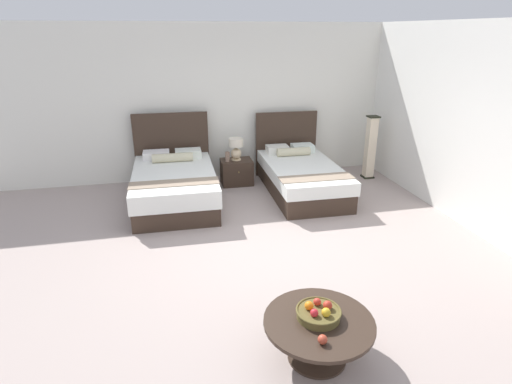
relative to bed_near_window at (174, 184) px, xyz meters
name	(u,v)px	position (x,y,z in m)	size (l,w,h in m)	color
ground_plane	(266,248)	(1.10, -1.89, -0.33)	(9.75, 9.84, 0.02)	#A79690
wall_back	(227,103)	(1.10, 1.23, 1.10)	(9.75, 0.12, 2.85)	white
wall_side_right	(466,125)	(4.18, -1.49, 1.10)	(0.12, 5.44, 2.85)	white
bed_near_window	(174,184)	(0.00, 0.00, 0.00)	(1.37, 2.18, 1.32)	#37281E
bed_near_corner	(301,175)	(2.21, 0.00, -0.02)	(1.23, 2.24, 1.25)	#37281E
nightstand	(237,172)	(1.17, 0.64, -0.09)	(0.57, 0.46, 0.46)	#37281E
table_lamp	(236,148)	(1.17, 0.66, 0.38)	(0.26, 0.26, 0.41)	beige
vase	(227,157)	(0.99, 0.60, 0.23)	(0.08, 0.08, 0.18)	#927462
coffee_table	(318,330)	(1.07, -3.94, -0.02)	(0.95, 0.95, 0.40)	#37281E
fruit_bowl	(319,312)	(1.08, -3.90, 0.13)	(0.39, 0.39, 0.15)	brown
loose_apple	(323,339)	(0.99, -4.21, 0.12)	(0.08, 0.08, 0.08)	#B4412B
floor_lamp_corner	(370,148)	(3.75, 0.43, 0.28)	(0.21, 0.21, 1.21)	black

